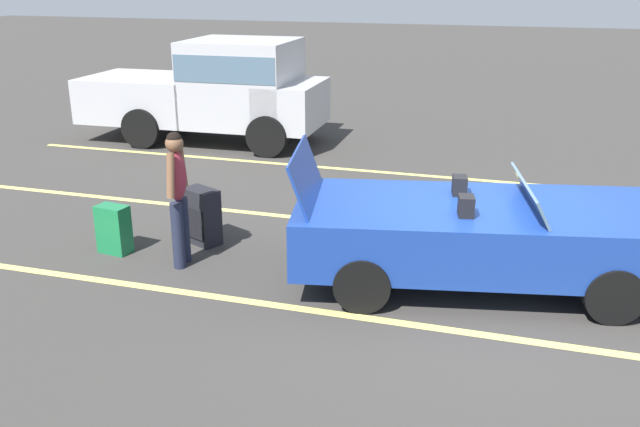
{
  "coord_description": "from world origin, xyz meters",
  "views": [
    {
      "loc": [
        0.39,
        -7.4,
        3.39
      ],
      "look_at": [
        -1.78,
        -0.27,
        0.75
      ],
      "focal_mm": 38.54,
      "sensor_mm": 36.0,
      "label": 1
    }
  ],
  "objects_px": {
    "traveler_person": "(178,192)",
    "suitcase_medium_bright": "(114,229)",
    "convertible_car": "(496,235)",
    "suitcase_large_black": "(202,216)",
    "parked_pickup_truck_near": "(221,89)"
  },
  "relations": [
    {
      "from": "traveler_person",
      "to": "suitcase_medium_bright",
      "type": "bearing_deg",
      "value": 164.84
    },
    {
      "from": "convertible_car",
      "to": "suitcase_large_black",
      "type": "xyz_separation_m",
      "value": [
        -3.73,
        0.16,
        -0.22
      ]
    },
    {
      "from": "convertible_car",
      "to": "traveler_person",
      "type": "height_order",
      "value": "traveler_person"
    },
    {
      "from": "suitcase_medium_bright",
      "to": "suitcase_large_black",
      "type": "bearing_deg",
      "value": -48.28
    },
    {
      "from": "suitcase_large_black",
      "to": "traveler_person",
      "type": "bearing_deg",
      "value": 30.87
    },
    {
      "from": "convertible_car",
      "to": "suitcase_medium_bright",
      "type": "xyz_separation_m",
      "value": [
        -4.66,
        -0.45,
        -0.28
      ]
    },
    {
      "from": "suitcase_large_black",
      "to": "parked_pickup_truck_near",
      "type": "bearing_deg",
      "value": -133.11
    },
    {
      "from": "traveler_person",
      "to": "parked_pickup_truck_near",
      "type": "xyz_separation_m",
      "value": [
        -2.2,
        6.01,
        0.18
      ]
    },
    {
      "from": "convertible_car",
      "to": "parked_pickup_truck_near",
      "type": "relative_size",
      "value": 0.87
    },
    {
      "from": "suitcase_medium_bright",
      "to": "traveler_person",
      "type": "bearing_deg",
      "value": -87.27
    },
    {
      "from": "suitcase_large_black",
      "to": "suitcase_medium_bright",
      "type": "relative_size",
      "value": 1.19
    },
    {
      "from": "suitcase_medium_bright",
      "to": "parked_pickup_truck_near",
      "type": "xyz_separation_m",
      "value": [
        -1.2,
        5.91,
        0.8
      ]
    },
    {
      "from": "convertible_car",
      "to": "parked_pickup_truck_near",
      "type": "bearing_deg",
      "value": 125.66
    },
    {
      "from": "suitcase_medium_bright",
      "to": "parked_pickup_truck_near",
      "type": "height_order",
      "value": "parked_pickup_truck_near"
    },
    {
      "from": "parked_pickup_truck_near",
      "to": "convertible_car",
      "type": "bearing_deg",
      "value": -44.67
    }
  ]
}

